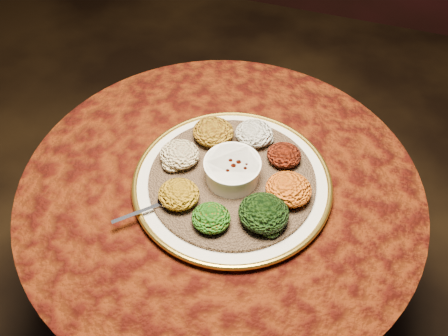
% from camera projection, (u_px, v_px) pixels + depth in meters
% --- Properties ---
extents(table, '(0.96, 0.96, 0.73)m').
position_uv_depth(table, '(221.00, 227.00, 1.32)').
color(table, black).
rests_on(table, ground).
extents(platter, '(0.47, 0.47, 0.02)m').
position_uv_depth(platter, '(232.00, 182.00, 1.17)').
color(platter, silver).
rests_on(platter, table).
extents(injera, '(0.50, 0.50, 0.01)m').
position_uv_depth(injera, '(232.00, 179.00, 1.16)').
color(injera, brown).
rests_on(injera, platter).
extents(stew_bowl, '(0.13, 0.13, 0.05)m').
position_uv_depth(stew_bowl, '(232.00, 169.00, 1.13)').
color(stew_bowl, white).
rests_on(stew_bowl, injera).
extents(spoon, '(0.11, 0.11, 0.01)m').
position_uv_depth(spoon, '(161.00, 204.00, 1.10)').
color(spoon, silver).
rests_on(spoon, injera).
extents(portion_ayib, '(0.09, 0.09, 0.05)m').
position_uv_depth(portion_ayib, '(254.00, 134.00, 1.22)').
color(portion_ayib, silver).
rests_on(portion_ayib, injera).
extents(portion_kitfo, '(0.08, 0.08, 0.04)m').
position_uv_depth(portion_kitfo, '(284.00, 155.00, 1.18)').
color(portion_kitfo, black).
rests_on(portion_kitfo, injera).
extents(portion_tikil, '(0.10, 0.10, 0.05)m').
position_uv_depth(portion_tikil, '(289.00, 189.00, 1.11)').
color(portion_tikil, '#AC6D0E').
rests_on(portion_tikil, injera).
extents(portion_gomen, '(0.11, 0.10, 0.05)m').
position_uv_depth(portion_gomen, '(264.00, 213.00, 1.06)').
color(portion_gomen, black).
rests_on(portion_gomen, injera).
extents(portion_mixveg, '(0.08, 0.08, 0.04)m').
position_uv_depth(portion_mixveg, '(211.00, 218.00, 1.06)').
color(portion_mixveg, '#B0430B').
rests_on(portion_mixveg, injera).
extents(portion_kik, '(0.09, 0.09, 0.04)m').
position_uv_depth(portion_kik, '(179.00, 194.00, 1.10)').
color(portion_kik, '#A7730E').
rests_on(portion_kik, injera).
extents(portion_timatim, '(0.10, 0.09, 0.05)m').
position_uv_depth(portion_timatim, '(180.00, 154.00, 1.18)').
color(portion_timatim, maroon).
rests_on(portion_timatim, injera).
extents(portion_shiro, '(0.10, 0.10, 0.05)m').
position_uv_depth(portion_shiro, '(213.00, 132.00, 1.22)').
color(portion_shiro, '#9B6F12').
rests_on(portion_shiro, injera).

